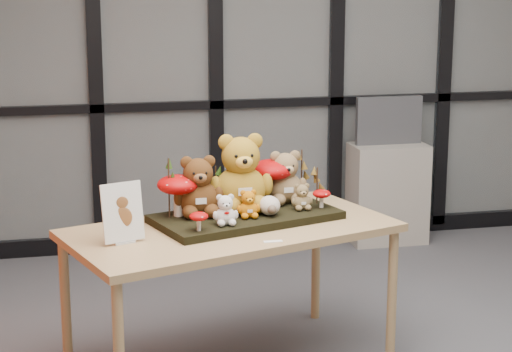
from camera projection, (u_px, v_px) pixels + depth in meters
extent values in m
plane|color=#B6B4AC|center=(276.00, 54.00, 6.71)|extent=(5.00, 0.00, 5.00)
cube|color=#2D383F|center=(277.00, 54.00, 6.68)|extent=(4.90, 0.02, 2.70)
cube|color=black|center=(276.00, 232.00, 6.99)|extent=(4.90, 0.06, 0.12)
cube|color=black|center=(277.00, 102.00, 6.76)|extent=(4.90, 0.06, 0.06)
cube|color=black|center=(95.00, 58.00, 6.41)|extent=(0.10, 0.06, 2.70)
cube|color=black|center=(216.00, 56.00, 6.59)|extent=(0.10, 0.06, 2.70)
cube|color=black|center=(337.00, 53.00, 6.78)|extent=(0.10, 0.06, 2.70)
cube|color=black|center=(445.00, 51.00, 6.96)|extent=(0.10, 0.06, 2.70)
cube|color=tan|center=(231.00, 231.00, 4.64)|extent=(1.78, 1.26, 0.04)
cylinder|color=tan|center=(66.00, 307.00, 4.66)|extent=(0.05, 0.05, 0.72)
cylinder|color=tan|center=(392.00, 296.00, 4.81)|extent=(0.05, 0.05, 0.72)
cylinder|color=tan|center=(316.00, 260.00, 5.40)|extent=(0.05, 0.05, 0.72)
cube|color=black|center=(246.00, 217.00, 4.75)|extent=(1.03, 0.73, 0.04)
cube|color=silver|center=(124.00, 242.00, 4.38)|extent=(0.11, 0.09, 0.01)
cube|color=white|center=(123.00, 212.00, 4.34)|extent=(0.21, 0.11, 0.28)
ellipsoid|color=brown|center=(123.00, 217.00, 4.34)|extent=(0.09, 0.01, 0.10)
ellipsoid|color=brown|center=(122.00, 202.00, 4.33)|extent=(0.06, 0.01, 0.06)
cube|color=white|center=(273.00, 241.00, 4.39)|extent=(0.09, 0.03, 0.00)
cube|color=#9F998E|center=(387.00, 193.00, 6.89)|extent=(0.56, 0.32, 0.74)
cube|color=#4B4D52|center=(389.00, 120.00, 6.79)|extent=(0.50, 0.05, 0.35)
cube|color=black|center=(390.00, 121.00, 6.77)|extent=(0.44, 0.00, 0.29)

